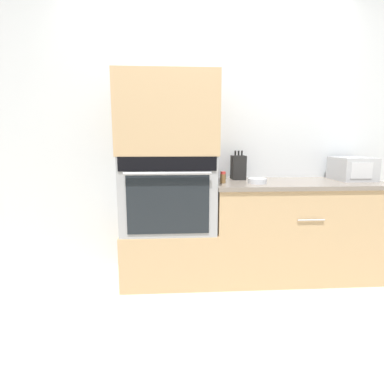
% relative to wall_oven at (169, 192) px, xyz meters
% --- Properties ---
extents(ground_plane, '(12.00, 12.00, 0.00)m').
position_rel_wall_oven_xyz_m(ground_plane, '(0.40, -0.30, -0.78)').
color(ground_plane, beige).
extents(wall_back, '(8.00, 0.05, 2.50)m').
position_rel_wall_oven_xyz_m(wall_back, '(0.40, 0.33, 0.47)').
color(wall_back, silver).
rests_on(wall_back, ground_plane).
extents(oven_cabinet_base, '(0.80, 0.60, 0.46)m').
position_rel_wall_oven_xyz_m(oven_cabinet_base, '(0.00, 0.00, -0.55)').
color(oven_cabinet_base, tan).
rests_on(oven_cabinet_base, ground_plane).
extents(wall_oven, '(0.77, 0.64, 0.64)m').
position_rel_wall_oven_xyz_m(wall_oven, '(0.00, 0.00, 0.00)').
color(wall_oven, '#9EA0A5').
rests_on(wall_oven, oven_cabinet_base).
extents(oven_cabinet_upper, '(0.80, 0.60, 0.64)m').
position_rel_wall_oven_xyz_m(oven_cabinet_upper, '(-0.00, 0.00, 0.64)').
color(oven_cabinet_upper, tan).
rests_on(oven_cabinet_upper, wall_oven).
extents(counter_unit, '(1.49, 0.63, 0.86)m').
position_rel_wall_oven_xyz_m(counter_unit, '(1.13, 0.00, -0.35)').
color(counter_unit, tan).
rests_on(counter_unit, ground_plane).
extents(microwave, '(0.31, 0.35, 0.20)m').
position_rel_wall_oven_xyz_m(microwave, '(1.67, 0.07, 0.18)').
color(microwave, '#B2B5BA').
rests_on(microwave, counter_unit).
extents(knife_block, '(0.12, 0.15, 0.26)m').
position_rel_wall_oven_xyz_m(knife_block, '(0.64, 0.18, 0.19)').
color(knife_block, black).
rests_on(knife_block, counter_unit).
extents(bowl, '(0.16, 0.16, 0.04)m').
position_rel_wall_oven_xyz_m(bowl, '(0.75, -0.09, 0.10)').
color(bowl, silver).
rests_on(bowl, counter_unit).
extents(condiment_jar_near, '(0.06, 0.06, 0.06)m').
position_rel_wall_oven_xyz_m(condiment_jar_near, '(0.51, 0.22, 0.11)').
color(condiment_jar_near, '#427047').
rests_on(condiment_jar_near, counter_unit).
extents(condiment_jar_mid, '(0.05, 0.05, 0.10)m').
position_rel_wall_oven_xyz_m(condiment_jar_mid, '(0.46, -0.07, 0.13)').
color(condiment_jar_mid, brown).
rests_on(condiment_jar_mid, counter_unit).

